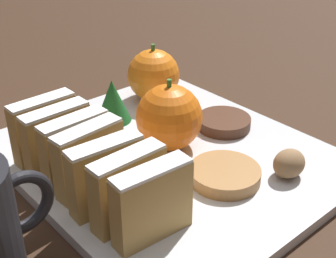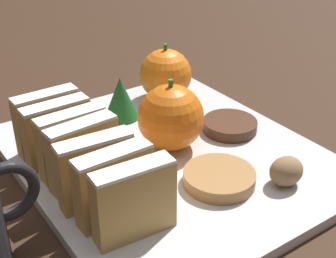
# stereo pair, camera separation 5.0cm
# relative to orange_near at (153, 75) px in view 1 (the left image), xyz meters

# --- Properties ---
(ground_plane) EXTENTS (6.00, 6.00, 0.00)m
(ground_plane) POSITION_rel_orange_near_xyz_m (-0.08, -0.12, -0.05)
(ground_plane) COLOR #382316
(serving_platter) EXTENTS (0.30, 0.34, 0.01)m
(serving_platter) POSITION_rel_orange_near_xyz_m (-0.08, -0.12, -0.04)
(serving_platter) COLOR silver
(serving_platter) RESTS_ON ground_plane
(stollen_slice_front) EXTENTS (0.07, 0.02, 0.07)m
(stollen_slice_front) POSITION_rel_orange_near_xyz_m (-0.17, -0.21, -0.00)
(stollen_slice_front) COLOR tan
(stollen_slice_front) RESTS_ON serving_platter
(stollen_slice_second) EXTENTS (0.07, 0.02, 0.07)m
(stollen_slice_second) POSITION_rel_orange_near_xyz_m (-0.18, -0.18, -0.00)
(stollen_slice_second) COLOR tan
(stollen_slice_second) RESTS_ON serving_platter
(stollen_slice_third) EXTENTS (0.07, 0.03, 0.07)m
(stollen_slice_third) POSITION_rel_orange_near_xyz_m (-0.18, -0.15, -0.00)
(stollen_slice_third) COLOR tan
(stollen_slice_third) RESTS_ON serving_platter
(stollen_slice_fourth) EXTENTS (0.07, 0.03, 0.07)m
(stollen_slice_fourth) POSITION_rel_orange_near_xyz_m (-0.18, -0.12, -0.00)
(stollen_slice_fourth) COLOR tan
(stollen_slice_fourth) RESTS_ON serving_platter
(stollen_slice_fifth) EXTENTS (0.07, 0.02, 0.07)m
(stollen_slice_fifth) POSITION_rel_orange_near_xyz_m (-0.17, -0.09, -0.00)
(stollen_slice_fifth) COLOR tan
(stollen_slice_fifth) RESTS_ON serving_platter
(stollen_slice_sixth) EXTENTS (0.07, 0.02, 0.07)m
(stollen_slice_sixth) POSITION_rel_orange_near_xyz_m (-0.18, -0.06, -0.00)
(stollen_slice_sixth) COLOR tan
(stollen_slice_sixth) RESTS_ON serving_platter
(stollen_slice_back) EXTENTS (0.07, 0.02, 0.07)m
(stollen_slice_back) POSITION_rel_orange_near_xyz_m (-0.18, -0.03, -0.00)
(stollen_slice_back) COLOR tan
(stollen_slice_back) RESTS_ON serving_platter
(orange_near) EXTENTS (0.07, 0.07, 0.08)m
(orange_near) POSITION_rel_orange_near_xyz_m (0.00, 0.00, 0.00)
(orange_near) COLOR orange
(orange_near) RESTS_ON serving_platter
(orange_far) EXTENTS (0.07, 0.07, 0.08)m
(orange_far) POSITION_rel_orange_near_xyz_m (-0.07, -0.11, 0.00)
(orange_far) COLOR orange
(orange_far) RESTS_ON serving_platter
(walnut) EXTENTS (0.04, 0.03, 0.03)m
(walnut) POSITION_rel_orange_near_xyz_m (-0.01, -0.23, -0.02)
(walnut) COLOR #8E6B47
(walnut) RESTS_ON serving_platter
(chocolate_cookie) EXTENTS (0.06, 0.06, 0.01)m
(chocolate_cookie) POSITION_rel_orange_near_xyz_m (0.01, -0.12, -0.03)
(chocolate_cookie) COLOR #472819
(chocolate_cookie) RESTS_ON serving_platter
(gingerbread_cookie) EXTENTS (0.07, 0.07, 0.01)m
(gingerbread_cookie) POSITION_rel_orange_near_xyz_m (-0.07, -0.19, -0.03)
(gingerbread_cookie) COLOR #A3703D
(gingerbread_cookie) RESTS_ON serving_platter
(evergreen_sprig) EXTENTS (0.04, 0.04, 0.05)m
(evergreen_sprig) POSITION_rel_orange_near_xyz_m (-0.08, -0.01, -0.01)
(evergreen_sprig) COLOR #195623
(evergreen_sprig) RESTS_ON serving_platter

